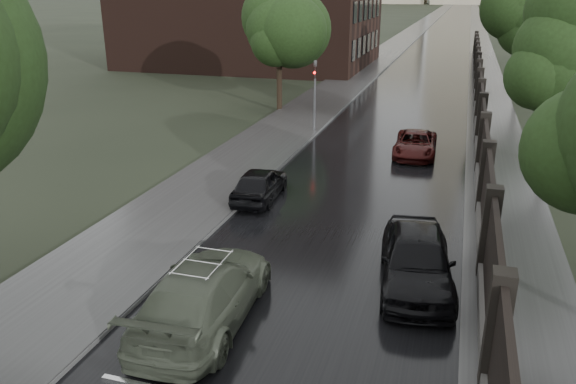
{
  "coord_description": "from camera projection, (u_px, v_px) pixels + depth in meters",
  "views": [
    {
      "loc": [
        3.44,
        -5.21,
        7.74
      ],
      "look_at": [
        -1.58,
        11.1,
        1.5
      ],
      "focal_mm": 35.0,
      "sensor_mm": 36.0,
      "label": 1
    }
  ],
  "objects": [
    {
      "name": "car_right_far",
      "position": [
        415.0,
        144.0,
        27.21
      ],
      "size": [
        2.06,
        4.27,
        1.17
      ],
      "primitive_type": "imported",
      "rotation": [
        0.0,
        0.0,
        0.03
      ],
      "color": "#330C0B",
      "rests_on": "ground"
    },
    {
      "name": "volga_sedan",
      "position": [
        204.0,
        293.0,
        13.55
      ],
      "size": [
        2.53,
        5.56,
        1.58
      ],
      "primitive_type": "imported",
      "rotation": [
        0.0,
        0.0,
        3.2
      ],
      "color": "#434A3B",
      "rests_on": "ground"
    },
    {
      "name": "verge_right",
      "position": [
        476.0,
        13.0,
        177.31
      ],
      "size": [
        3.0,
        420.0,
        0.08
      ],
      "primitive_type": "cube",
      "color": "#2D2D2D",
      "rests_on": "ground"
    },
    {
      "name": "tree_left_far",
      "position": [
        279.0,
        29.0,
        35.63
      ],
      "size": [
        4.25,
        4.25,
        7.39
      ],
      "color": "black",
      "rests_on": "ground"
    },
    {
      "name": "hatchback_left",
      "position": [
        260.0,
        184.0,
        21.58
      ],
      "size": [
        1.71,
        3.81,
        1.27
      ],
      "primitive_type": "imported",
      "rotation": [
        0.0,
        0.0,
        3.2
      ],
      "color": "black",
      "rests_on": "ground"
    },
    {
      "name": "fence_right",
      "position": [
        479.0,
        101.0,
        35.41
      ],
      "size": [
        0.45,
        75.72,
        2.7
      ],
      "color": "#383533",
      "rests_on": "ground"
    },
    {
      "name": "road",
      "position": [
        458.0,
        13.0,
        178.84
      ],
      "size": [
        8.0,
        420.0,
        0.02
      ],
      "primitive_type": "cube",
      "color": "black",
      "rests_on": "ground"
    },
    {
      "name": "tree_right_b",
      "position": [
        562.0,
        56.0,
        24.26
      ],
      "size": [
        4.08,
        4.08,
        7.01
      ],
      "color": "black",
      "rests_on": "ground"
    },
    {
      "name": "traffic_light",
      "position": [
        315.0,
        90.0,
        31.09
      ],
      "size": [
        0.16,
        0.32,
        4.0
      ],
      "color": "#59595E",
      "rests_on": "ground"
    },
    {
      "name": "car_right_near",
      "position": [
        417.0,
        259.0,
        15.2
      ],
      "size": [
        2.51,
        4.96,
        1.62
      ],
      "primitive_type": "imported",
      "rotation": [
        0.0,
        0.0,
        0.13
      ],
      "color": "black",
      "rests_on": "ground"
    },
    {
      "name": "tree_right_c",
      "position": [
        526.0,
        29.0,
        40.42
      ],
      "size": [
        4.08,
        4.08,
        7.01
      ],
      "color": "black",
      "rests_on": "ground"
    },
    {
      "name": "sidewalk_left",
      "position": [
        438.0,
        13.0,
        180.47
      ],
      "size": [
        4.0,
        420.0,
        0.16
      ],
      "primitive_type": "cube",
      "color": "#2D2D2D",
      "rests_on": "ground"
    }
  ]
}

